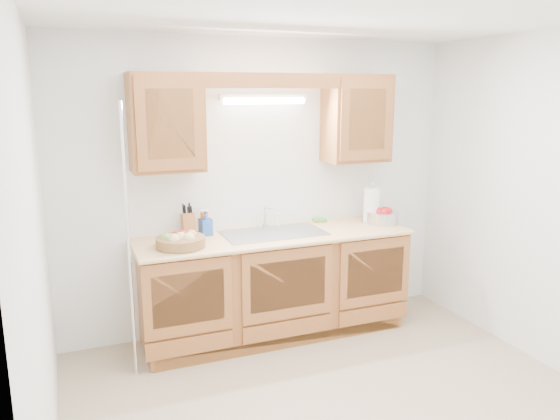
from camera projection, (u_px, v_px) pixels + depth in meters
name	position (u px, v px, depth m)	size (l,w,h in m)	color
room	(343.00, 225.00, 3.38)	(3.52, 3.50, 2.50)	tan
base_cabinets	(274.00, 286.00, 4.64)	(2.20, 0.60, 0.86)	#995B2C
countertop	(274.00, 236.00, 4.53)	(2.30, 0.63, 0.04)	#E0B376
upper_cabinet_left	(166.00, 123.00, 4.17)	(0.55, 0.33, 0.75)	#995B2C
upper_cabinet_right	(356.00, 119.00, 4.77)	(0.55, 0.33, 0.75)	#995B2C
valance	(274.00, 81.00, 4.27)	(2.20, 0.05, 0.12)	#995B2C
fluorescent_fixture	(264.00, 99.00, 4.50)	(0.76, 0.08, 0.08)	white
sink	(274.00, 242.00, 4.56)	(0.84, 0.46, 0.36)	#9E9EA3
wire_shelf_pole	(129.00, 245.00, 3.84)	(0.03, 0.03, 2.00)	silver
outlet_plate	(357.00, 191.00, 5.10)	(0.08, 0.01, 0.12)	white
fruit_basket	(181.00, 240.00, 4.14)	(0.43, 0.43, 0.12)	olive
knife_block	(188.00, 224.00, 4.42)	(0.10, 0.16, 0.28)	#995B2C
orange_canister	(205.00, 222.00, 4.49)	(0.08, 0.08, 0.20)	#CD5F0B
soap_bottle	(206.00, 223.00, 4.46)	(0.09, 0.09, 0.21)	#2251AE
sponge	(320.00, 221.00, 4.95)	(0.14, 0.11, 0.03)	#CC333F
paper_towel	(372.00, 205.00, 4.89)	(0.18, 0.18, 0.37)	silver
apple_bowl	(383.00, 216.00, 4.87)	(0.29, 0.29, 0.15)	silver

